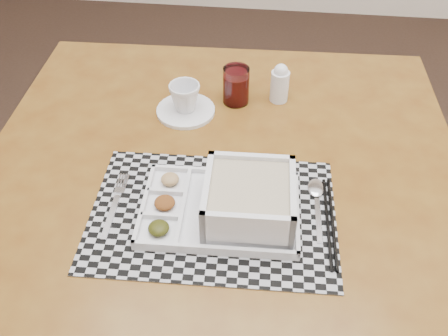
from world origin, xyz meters
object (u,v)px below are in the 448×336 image
Objects in this scene: dining_table at (220,199)px; cup at (185,97)px; juice_glass at (236,87)px; serving_tray at (240,203)px; creamer_bottle at (280,83)px.

dining_table is 0.28m from cup.
juice_glass is (0.12, 0.06, -0.00)m from cup.
creamer_bottle reaches higher than serving_tray.
creamer_bottle is at bearing 68.03° from dining_table.
creamer_bottle is at bearing 10.56° from juice_glass.
juice_glass is (0.01, 0.28, 0.13)m from dining_table.
dining_table is 11.45× the size of juice_glass.
serving_tray is at bearing -46.74° from cup.
dining_table is 14.44× the size of cup.
serving_tray is 4.16× the size of cup.
creamer_bottle reaches higher than cup.
creamer_bottle is (0.11, 0.02, 0.01)m from juice_glass.
serving_tray is at bearing -66.01° from dining_table.
serving_tray is at bearing -98.84° from creamer_bottle.
creamer_bottle is (0.12, 0.30, 0.14)m from dining_table.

